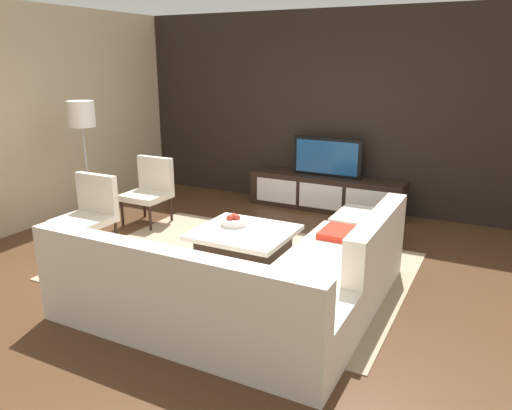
{
  "coord_description": "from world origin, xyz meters",
  "views": [
    {
      "loc": [
        2.27,
        -4.23,
        2.13
      ],
      "look_at": [
        -0.09,
        0.35,
        0.59
      ],
      "focal_mm": 34.6,
      "sensor_mm": 36.0,
      "label": 1
    }
  ],
  "objects_px": {
    "media_console": "(325,193)",
    "ottoman": "(366,231)",
    "sectional_couch": "(254,286)",
    "accent_chair_far": "(150,187)",
    "television": "(327,157)",
    "coffee_table": "(244,246)",
    "fruit_bowl": "(234,221)",
    "accent_chair_near": "(90,209)",
    "floor_lamp": "(82,122)"
  },
  "relations": [
    {
      "from": "sectional_couch",
      "to": "coffee_table",
      "type": "bearing_deg",
      "value": 122.65
    },
    {
      "from": "sectional_couch",
      "to": "ottoman",
      "type": "xyz_separation_m",
      "value": [
        0.41,
        2.05,
        -0.09
      ]
    },
    {
      "from": "media_console",
      "to": "ottoman",
      "type": "xyz_separation_m",
      "value": [
        0.93,
        -1.23,
        -0.05
      ]
    },
    {
      "from": "accent_chair_near",
      "to": "floor_lamp",
      "type": "distance_m",
      "value": 1.26
    },
    {
      "from": "accent_chair_far",
      "to": "floor_lamp",
      "type": "bearing_deg",
      "value": -129.8
    },
    {
      "from": "accent_chair_near",
      "to": "accent_chair_far",
      "type": "distance_m",
      "value": 1.14
    },
    {
      "from": "media_console",
      "to": "television",
      "type": "relative_size",
      "value": 2.21
    },
    {
      "from": "accent_chair_near",
      "to": "floor_lamp",
      "type": "bearing_deg",
      "value": 146.55
    },
    {
      "from": "fruit_bowl",
      "to": "coffee_table",
      "type": "bearing_deg",
      "value": -28.79
    },
    {
      "from": "television",
      "to": "floor_lamp",
      "type": "xyz_separation_m",
      "value": [
        -2.5,
        -2.12,
        0.59
      ]
    },
    {
      "from": "fruit_bowl",
      "to": "floor_lamp",
      "type": "bearing_deg",
      "value": 177.98
    },
    {
      "from": "accent_chair_near",
      "to": "accent_chair_far",
      "type": "bearing_deg",
      "value": 103.07
    },
    {
      "from": "sectional_couch",
      "to": "ottoman",
      "type": "height_order",
      "value": "sectional_couch"
    },
    {
      "from": "sectional_couch",
      "to": "accent_chair_far",
      "type": "bearing_deg",
      "value": 145.49
    },
    {
      "from": "coffee_table",
      "to": "ottoman",
      "type": "xyz_separation_m",
      "value": [
        1.03,
        1.07,
        -0.0
      ]
    },
    {
      "from": "sectional_couch",
      "to": "accent_chair_near",
      "type": "xyz_separation_m",
      "value": [
        -2.38,
        0.53,
        0.2
      ]
    },
    {
      "from": "media_console",
      "to": "fruit_bowl",
      "type": "height_order",
      "value": "fruit_bowl"
    },
    {
      "from": "media_console",
      "to": "coffee_table",
      "type": "height_order",
      "value": "media_console"
    },
    {
      "from": "television",
      "to": "accent_chair_far",
      "type": "height_order",
      "value": "television"
    },
    {
      "from": "television",
      "to": "ottoman",
      "type": "bearing_deg",
      "value": -52.77
    },
    {
      "from": "television",
      "to": "media_console",
      "type": "bearing_deg",
      "value": -90.0
    },
    {
      "from": "television",
      "to": "coffee_table",
      "type": "height_order",
      "value": "television"
    },
    {
      "from": "television",
      "to": "sectional_couch",
      "type": "distance_m",
      "value": 3.35
    },
    {
      "from": "television",
      "to": "accent_chair_far",
      "type": "bearing_deg",
      "value": -139.86
    },
    {
      "from": "media_console",
      "to": "ottoman",
      "type": "bearing_deg",
      "value": -52.76
    },
    {
      "from": "ottoman",
      "to": "fruit_bowl",
      "type": "xyz_separation_m",
      "value": [
        -1.21,
        -0.97,
        0.23
      ]
    },
    {
      "from": "coffee_table",
      "to": "accent_chair_far",
      "type": "height_order",
      "value": "accent_chair_far"
    },
    {
      "from": "accent_chair_near",
      "to": "ottoman",
      "type": "distance_m",
      "value": 3.18
    },
    {
      "from": "sectional_couch",
      "to": "coffee_table",
      "type": "xyz_separation_m",
      "value": [
        -0.63,
        0.98,
        -0.09
      ]
    },
    {
      "from": "accent_chair_near",
      "to": "media_console",
      "type": "bearing_deg",
      "value": 66.47
    },
    {
      "from": "television",
      "to": "coffee_table",
      "type": "distance_m",
      "value": 2.37
    },
    {
      "from": "media_console",
      "to": "ottoman",
      "type": "distance_m",
      "value": 1.54
    },
    {
      "from": "media_console",
      "to": "sectional_couch",
      "type": "bearing_deg",
      "value": -80.86
    },
    {
      "from": "accent_chair_far",
      "to": "media_console",
      "type": "bearing_deg",
      "value": 49.41
    },
    {
      "from": "sectional_couch",
      "to": "accent_chair_far",
      "type": "xyz_separation_m",
      "value": [
        -2.43,
        1.67,
        0.2
      ]
    },
    {
      "from": "television",
      "to": "accent_chair_far",
      "type": "distance_m",
      "value": 2.51
    },
    {
      "from": "fruit_bowl",
      "to": "media_console",
      "type": "bearing_deg",
      "value": 82.72
    },
    {
      "from": "sectional_couch",
      "to": "accent_chair_near",
      "type": "distance_m",
      "value": 2.45
    },
    {
      "from": "sectional_couch",
      "to": "fruit_bowl",
      "type": "height_order",
      "value": "sectional_couch"
    },
    {
      "from": "media_console",
      "to": "fruit_bowl",
      "type": "xyz_separation_m",
      "value": [
        -0.28,
        -2.2,
        0.18
      ]
    },
    {
      "from": "ottoman",
      "to": "sectional_couch",
      "type": "bearing_deg",
      "value": -101.21
    },
    {
      "from": "television",
      "to": "fruit_bowl",
      "type": "distance_m",
      "value": 2.24
    },
    {
      "from": "coffee_table",
      "to": "accent_chair_far",
      "type": "bearing_deg",
      "value": 159.0
    },
    {
      "from": "accent_chair_near",
      "to": "floor_lamp",
      "type": "relative_size",
      "value": 0.53
    },
    {
      "from": "floor_lamp",
      "to": "fruit_bowl",
      "type": "distance_m",
      "value": 2.41
    },
    {
      "from": "coffee_table",
      "to": "accent_chair_near",
      "type": "distance_m",
      "value": 1.83
    },
    {
      "from": "ottoman",
      "to": "television",
      "type": "bearing_deg",
      "value": 127.23
    },
    {
      "from": "accent_chair_near",
      "to": "ottoman",
      "type": "xyz_separation_m",
      "value": [
        2.79,
        1.51,
        -0.29
      ]
    },
    {
      "from": "media_console",
      "to": "coffee_table",
      "type": "bearing_deg",
      "value": -92.49
    },
    {
      "from": "accent_chair_near",
      "to": "floor_lamp",
      "type": "height_order",
      "value": "floor_lamp"
    }
  ]
}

